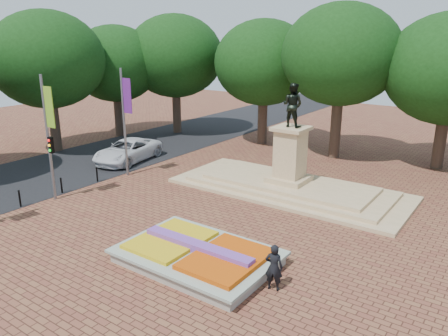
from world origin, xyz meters
name	(u,v)px	position (x,y,z in m)	size (l,w,h in m)	color
ground	(208,239)	(0.00, 0.00, 0.00)	(90.00, 90.00, 0.00)	brown
asphalt_street	(88,161)	(-15.00, 5.00, 0.01)	(9.00, 90.00, 0.02)	black
flower_bed	(198,255)	(1.03, -2.00, 0.38)	(6.30, 4.30, 0.91)	gray
monument	(289,176)	(0.00, 8.00, 0.88)	(14.00, 6.00, 6.40)	tan
tree_row_back	(388,69)	(2.33, 18.00, 6.67)	(44.80, 8.80, 10.43)	#3B2D20
tree_row_street	(38,71)	(-19.50, 4.67, 6.39)	(8.40, 25.40, 9.98)	#3B2D20
banner_poles	(44,134)	(-10.08, -1.31, 3.88)	(0.88, 11.17, 7.00)	slate
bollard_row	(41,191)	(-10.70, -1.50, 0.53)	(0.12, 13.12, 0.98)	black
van	(128,151)	(-12.64, 6.82, 0.80)	(2.67, 5.78, 1.61)	silver
pedestrian	(274,267)	(4.47, -1.89, 0.90)	(0.66, 0.43, 1.81)	black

